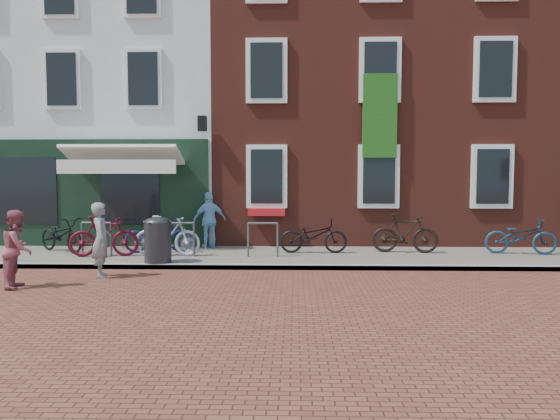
{
  "coord_description": "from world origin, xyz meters",
  "views": [
    {
      "loc": [
        1.27,
        -11.23,
        2.08
      ],
      "look_at": [
        0.92,
        0.78,
        1.25
      ],
      "focal_mm": 33.82,
      "sensor_mm": 36.0,
      "label": 1
    }
  ],
  "objects_px": {
    "litter_bin": "(158,237)",
    "bicycle_3": "(167,236)",
    "bicycle_6": "(521,236)",
    "bicycle_4": "(313,235)",
    "cafe_person": "(210,220)",
    "bicycle_5": "(405,233)",
    "bicycle_0": "(61,235)",
    "bicycle_2": "(158,235)",
    "woman": "(101,240)",
    "bicycle_1": "(104,236)",
    "boy": "(18,249)"
  },
  "relations": [
    {
      "from": "litter_bin",
      "to": "bicycle_3",
      "type": "height_order",
      "value": "litter_bin"
    },
    {
      "from": "bicycle_6",
      "to": "bicycle_4",
      "type": "bearing_deg",
      "value": 99.38
    },
    {
      "from": "cafe_person",
      "to": "bicycle_4",
      "type": "xyz_separation_m",
      "value": [
        2.72,
        -0.78,
        -0.31
      ]
    },
    {
      "from": "bicycle_6",
      "to": "cafe_person",
      "type": "bearing_deg",
      "value": 93.82
    },
    {
      "from": "bicycle_4",
      "to": "bicycle_5",
      "type": "xyz_separation_m",
      "value": [
        2.29,
        0.11,
        0.05
      ]
    },
    {
      "from": "bicycle_0",
      "to": "bicycle_2",
      "type": "xyz_separation_m",
      "value": [
        2.47,
        -0.01,
        0.0
      ]
    },
    {
      "from": "woman",
      "to": "bicycle_0",
      "type": "bearing_deg",
      "value": 17.86
    },
    {
      "from": "litter_bin",
      "to": "bicycle_1",
      "type": "height_order",
      "value": "litter_bin"
    },
    {
      "from": "boy",
      "to": "bicycle_3",
      "type": "relative_size",
      "value": 0.88
    },
    {
      "from": "bicycle_3",
      "to": "bicycle_5",
      "type": "bearing_deg",
      "value": -79.26
    },
    {
      "from": "bicycle_1",
      "to": "bicycle_6",
      "type": "height_order",
      "value": "bicycle_1"
    },
    {
      "from": "bicycle_2",
      "to": "bicycle_5",
      "type": "distance_m",
      "value": 6.17
    },
    {
      "from": "bicycle_4",
      "to": "bicycle_6",
      "type": "xyz_separation_m",
      "value": [
        5.09,
        -0.03,
        0.0
      ]
    },
    {
      "from": "boy",
      "to": "bicycle_4",
      "type": "distance_m",
      "value": 6.63
    },
    {
      "from": "cafe_person",
      "to": "bicycle_3",
      "type": "bearing_deg",
      "value": 34.45
    },
    {
      "from": "boy",
      "to": "bicycle_1",
      "type": "bearing_deg",
      "value": -21.25
    },
    {
      "from": "bicycle_0",
      "to": "woman",
      "type": "bearing_deg",
      "value": -110.25
    },
    {
      "from": "woman",
      "to": "bicycle_5",
      "type": "bearing_deg",
      "value": -86.27
    },
    {
      "from": "litter_bin",
      "to": "boy",
      "type": "distance_m",
      "value": 2.94
    },
    {
      "from": "bicycle_3",
      "to": "bicycle_1",
      "type": "bearing_deg",
      "value": 100.61
    },
    {
      "from": "bicycle_0",
      "to": "bicycle_3",
      "type": "xyz_separation_m",
      "value": [
        2.82,
        -0.53,
        0.05
      ]
    },
    {
      "from": "cafe_person",
      "to": "bicycle_1",
      "type": "height_order",
      "value": "cafe_person"
    },
    {
      "from": "boy",
      "to": "bicycle_6",
      "type": "xyz_separation_m",
      "value": [
        10.6,
        3.65,
        -0.17
      ]
    },
    {
      "from": "bicycle_1",
      "to": "bicycle_4",
      "type": "bearing_deg",
      "value": -90.68
    },
    {
      "from": "cafe_person",
      "to": "bicycle_5",
      "type": "xyz_separation_m",
      "value": [
        5.01,
        -0.67,
        -0.26
      ]
    },
    {
      "from": "bicycle_1",
      "to": "bicycle_3",
      "type": "distance_m",
      "value": 1.49
    },
    {
      "from": "bicycle_4",
      "to": "bicycle_0",
      "type": "bearing_deg",
      "value": 90.3
    },
    {
      "from": "bicycle_2",
      "to": "woman",
      "type": "bearing_deg",
      "value": 162.11
    },
    {
      "from": "boy",
      "to": "bicycle_0",
      "type": "relative_size",
      "value": 0.85
    },
    {
      "from": "bicycle_4",
      "to": "bicycle_5",
      "type": "height_order",
      "value": "bicycle_5"
    },
    {
      "from": "cafe_person",
      "to": "bicycle_6",
      "type": "distance_m",
      "value": 7.86
    },
    {
      "from": "cafe_person",
      "to": "bicycle_1",
      "type": "distance_m",
      "value": 2.75
    },
    {
      "from": "woman",
      "to": "cafe_person",
      "type": "height_order",
      "value": "cafe_person"
    },
    {
      "from": "bicycle_4",
      "to": "litter_bin",
      "type": "bearing_deg",
      "value": 113.58
    },
    {
      "from": "litter_bin",
      "to": "woman",
      "type": "distance_m",
      "value": 1.44
    },
    {
      "from": "litter_bin",
      "to": "bicycle_2",
      "type": "relative_size",
      "value": 0.65
    },
    {
      "from": "bicycle_2",
      "to": "bicycle_4",
      "type": "distance_m",
      "value": 3.88
    },
    {
      "from": "boy",
      "to": "bicycle_1",
      "type": "distance_m",
      "value": 3.0
    },
    {
      "from": "cafe_person",
      "to": "bicycle_2",
      "type": "relative_size",
      "value": 0.89
    },
    {
      "from": "litter_bin",
      "to": "bicycle_0",
      "type": "bearing_deg",
      "value": 152.18
    },
    {
      "from": "litter_bin",
      "to": "bicycle_0",
      "type": "relative_size",
      "value": 0.65
    },
    {
      "from": "bicycle_0",
      "to": "bicycle_4",
      "type": "height_order",
      "value": "same"
    },
    {
      "from": "bicycle_3",
      "to": "woman",
      "type": "bearing_deg",
      "value": 163.6
    },
    {
      "from": "boy",
      "to": "bicycle_3",
      "type": "xyz_separation_m",
      "value": [
        1.98,
        3.12,
        -0.13
      ]
    },
    {
      "from": "bicycle_3",
      "to": "bicycle_4",
      "type": "xyz_separation_m",
      "value": [
        3.54,
        0.56,
        -0.05
      ]
    },
    {
      "from": "cafe_person",
      "to": "bicycle_1",
      "type": "xyz_separation_m",
      "value": [
        -2.29,
        -1.49,
        -0.26
      ]
    },
    {
      "from": "litter_bin",
      "to": "bicycle_5",
      "type": "xyz_separation_m",
      "value": [
        5.79,
        1.63,
        -0.08
      ]
    },
    {
      "from": "boy",
      "to": "bicycle_6",
      "type": "distance_m",
      "value": 11.21
    },
    {
      "from": "litter_bin",
      "to": "bicycle_1",
      "type": "relative_size",
      "value": 0.67
    },
    {
      "from": "boy",
      "to": "bicycle_6",
      "type": "bearing_deg",
      "value": -82.62
    }
  ]
}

